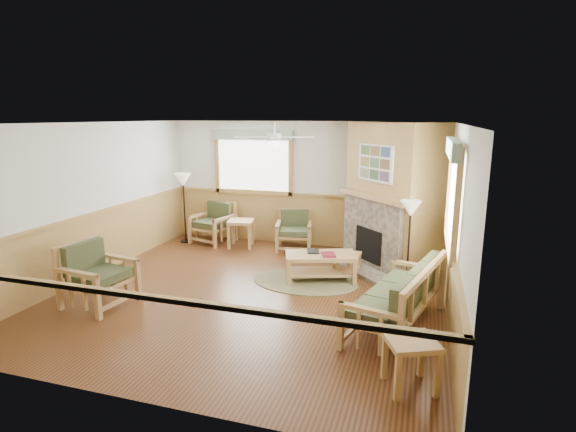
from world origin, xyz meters
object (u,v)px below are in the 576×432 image
(armchair_back_right, at_px, (294,231))
(armchair_left, at_px, (98,275))
(footstool, at_px, (347,264))
(end_table_chairs, at_px, (241,234))
(floor_lamp_left, at_px, (184,208))
(floor_lamp_right, at_px, (409,244))
(end_table_sofa, at_px, (410,364))
(coffee_table, at_px, (320,267))
(armchair_back_left, at_px, (213,223))
(sofa, at_px, (397,296))

(armchair_back_right, xyz_separation_m, armchair_left, (-1.99, -3.66, 0.07))
(footstool, bearing_deg, end_table_chairs, 156.69)
(floor_lamp_left, height_order, floor_lamp_right, floor_lamp_left)
(end_table_chairs, distance_m, end_table_sofa, 5.71)
(coffee_table, relative_size, floor_lamp_left, 0.76)
(coffee_table, bearing_deg, floor_lamp_right, -12.13)
(footstool, height_order, floor_lamp_left, floor_lamp_left)
(floor_lamp_right, bearing_deg, armchair_back_left, 160.86)
(end_table_sofa, height_order, floor_lamp_left, floor_lamp_left)
(armchair_back_right, distance_m, end_table_sofa, 5.19)
(footstool, xyz_separation_m, floor_lamp_right, (1.06, -0.24, 0.54))
(sofa, distance_m, floor_lamp_right, 1.66)
(end_table_sofa, bearing_deg, armchair_back_right, 119.85)
(armchair_back_left, distance_m, coffee_table, 3.34)
(armchair_back_left, xyz_separation_m, end_table_chairs, (0.77, -0.19, -0.15))
(coffee_table, relative_size, end_table_chairs, 2.00)
(sofa, relative_size, floor_lamp_left, 1.25)
(sofa, relative_size, end_table_chairs, 3.28)
(floor_lamp_left, distance_m, floor_lamp_right, 5.11)
(footstool, bearing_deg, coffee_table, -133.58)
(armchair_left, distance_m, end_table_chairs, 3.59)
(coffee_table, distance_m, floor_lamp_left, 3.84)
(end_table_sofa, height_order, floor_lamp_right, floor_lamp_right)
(armchair_back_right, height_order, end_table_chairs, armchair_back_right)
(coffee_table, height_order, end_table_chairs, end_table_chairs)
(footstool, bearing_deg, floor_lamp_left, 164.23)
(floor_lamp_left, bearing_deg, coffee_table, -23.35)
(floor_lamp_right, bearing_deg, sofa, -92.56)
(sofa, distance_m, armchair_left, 4.36)
(end_table_sofa, bearing_deg, coffee_table, 119.66)
(sofa, height_order, coffee_table, sofa)
(footstool, relative_size, floor_lamp_right, 0.31)
(armchair_back_right, relative_size, floor_lamp_left, 0.52)
(sofa, height_order, armchair_back_left, sofa)
(sofa, height_order, floor_lamp_left, floor_lamp_left)
(armchair_back_left, distance_m, footstool, 3.52)
(armchair_back_right, distance_m, end_table_chairs, 1.17)
(sofa, distance_m, coffee_table, 2.02)
(end_table_sofa, distance_m, footstool, 3.47)
(armchair_back_left, xyz_separation_m, footstool, (3.28, -1.27, -0.25))
(sofa, bearing_deg, coffee_table, -121.48)
(end_table_sofa, relative_size, footstool, 1.22)
(sofa, bearing_deg, armchair_left, -67.80)
(end_table_chairs, height_order, footstool, end_table_chairs)
(footstool, bearing_deg, end_table_sofa, -69.33)
(sofa, xyz_separation_m, floor_lamp_right, (0.07, 1.63, 0.28))
(armchair_back_left, relative_size, floor_lamp_left, 0.57)
(floor_lamp_left, bearing_deg, sofa, -31.34)
(armchair_left, relative_size, footstool, 2.10)
(sofa, distance_m, end_table_sofa, 1.41)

